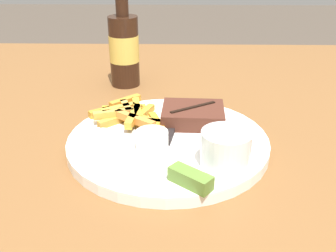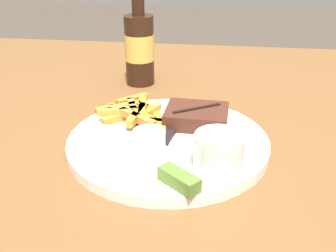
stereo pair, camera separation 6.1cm
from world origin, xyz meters
name	(u,v)px [view 2 (the right image)]	position (x,y,z in m)	size (l,w,h in m)	color
dining_table	(168,179)	(0.00, 0.00, 0.68)	(1.54, 1.29, 0.75)	brown
dinner_plate	(168,142)	(0.00, 0.00, 0.75)	(0.32, 0.32, 0.02)	white
steak_portion	(197,116)	(0.04, 0.06, 0.78)	(0.11, 0.09, 0.03)	#472319
fries_pile	(136,113)	(-0.07, 0.06, 0.77)	(0.15, 0.16, 0.02)	gold
coleslaw_cup	(219,150)	(0.08, -0.08, 0.79)	(0.07, 0.07, 0.05)	white
dipping_sauce_cup	(149,139)	(-0.02, -0.04, 0.78)	(0.05, 0.05, 0.03)	silver
pickle_spear	(179,180)	(0.03, -0.13, 0.77)	(0.06, 0.05, 0.02)	#567A2D
fork_utensil	(119,129)	(-0.08, 0.01, 0.77)	(0.13, 0.03, 0.00)	#B7B7BC
knife_utensil	(176,124)	(0.01, 0.04, 0.77)	(0.04, 0.17, 0.01)	#B7B7BC
beer_bottle	(139,45)	(-0.10, 0.29, 0.83)	(0.06, 0.06, 0.24)	black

